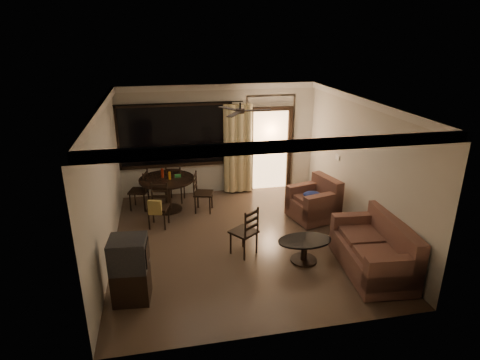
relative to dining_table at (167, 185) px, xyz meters
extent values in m
plane|color=#7F6651|center=(1.38, -1.78, -0.63)|extent=(5.50, 5.50, 0.00)
plane|color=beige|center=(1.38, 0.97, 0.77)|extent=(5.00, 0.00, 5.00)
plane|color=beige|center=(1.38, -4.53, 0.77)|extent=(5.00, 0.00, 5.00)
plane|color=beige|center=(-1.12, -1.78, 0.77)|extent=(0.00, 5.50, 5.50)
plane|color=beige|center=(3.88, -1.78, 0.77)|extent=(0.00, 5.50, 5.50)
plane|color=white|center=(1.38, -1.78, 2.17)|extent=(5.50, 5.50, 0.00)
cube|color=black|center=(0.28, 0.94, 0.95)|extent=(2.70, 0.04, 1.45)
cylinder|color=black|center=(0.38, 0.85, 1.75)|extent=(3.20, 0.03, 0.03)
cube|color=#FFC684|center=(2.73, 0.92, 0.42)|extent=(0.91, 0.03, 2.08)
cube|color=white|center=(3.87, -0.73, 0.67)|extent=(0.02, 0.18, 0.12)
cylinder|color=black|center=(1.38, -1.78, 2.11)|extent=(0.03, 0.03, 0.12)
cylinder|color=black|center=(1.38, -1.78, 2.02)|extent=(0.16, 0.16, 0.08)
cylinder|color=black|center=(0.00, 0.00, 0.15)|extent=(1.28, 1.28, 0.04)
cylinder|color=black|center=(0.00, 0.00, -0.24)|extent=(0.13, 0.13, 0.75)
cylinder|color=black|center=(0.00, 0.00, -0.61)|extent=(0.64, 0.64, 0.03)
cylinder|color=maroon|center=(-0.09, 0.08, 0.28)|extent=(0.06, 0.06, 0.22)
cylinder|color=#BD7414|center=(0.07, -0.07, 0.26)|extent=(0.06, 0.06, 0.18)
cube|color=#247833|center=(0.26, 0.06, 0.19)|extent=(0.14, 0.10, 0.05)
cube|color=black|center=(-0.67, 0.23, -0.18)|extent=(0.52, 0.52, 0.04)
cube|color=black|center=(0.82, -0.23, -0.18)|extent=(0.52, 0.52, 0.04)
cube|color=black|center=(-0.23, -0.82, -0.18)|extent=(0.52, 0.52, 0.04)
cube|color=#9D9143|center=(-0.29, -1.04, -0.08)|extent=(0.29, 0.15, 0.32)
cube|color=black|center=(0.21, 0.52, -0.18)|extent=(0.52, 0.52, 0.04)
cube|color=black|center=(-0.67, -3.32, -0.35)|extent=(0.60, 0.55, 0.57)
cube|color=black|center=(-0.67, -3.32, 0.19)|extent=(0.60, 0.55, 0.51)
cube|color=black|center=(-0.39, -3.34, 0.19)|extent=(0.06, 0.41, 0.35)
cube|color=#43251F|center=(3.43, -3.32, -0.39)|extent=(1.09, 1.85, 0.44)
cube|color=#43251F|center=(3.79, -3.35, -0.02)|extent=(0.37, 1.78, 0.72)
cube|color=#43251F|center=(3.36, -4.11, -0.16)|extent=(0.96, 0.28, 0.55)
cube|color=#43251F|center=(3.50, -2.54, -0.16)|extent=(0.96, 0.28, 0.55)
cube|color=#43251F|center=(3.37, -3.32, -0.13)|extent=(0.80, 1.60, 0.13)
cube|color=#43251F|center=(3.19, -1.11, -0.39)|extent=(1.11, 1.11, 0.43)
cube|color=#43251F|center=(3.53, -1.03, -0.04)|extent=(0.43, 0.94, 0.70)
cube|color=#43251F|center=(3.28, -1.46, -0.18)|extent=(0.94, 0.41, 0.54)
cube|color=#43251F|center=(3.10, -0.76, -0.18)|extent=(0.94, 0.41, 0.54)
cube|color=#43251F|center=(3.14, -1.12, -0.14)|extent=(0.80, 0.84, 0.13)
ellipsoid|color=navy|center=(3.14, -1.12, -0.03)|extent=(0.39, 0.32, 0.11)
ellipsoid|color=black|center=(2.38, -2.78, -0.21)|extent=(1.00, 0.60, 0.03)
cylinder|color=black|center=(2.38, -2.78, -0.42)|extent=(0.11, 0.11, 0.40)
cylinder|color=black|center=(2.38, -2.78, -0.61)|extent=(0.49, 0.49, 0.03)
cube|color=black|center=(1.34, -2.30, -0.17)|extent=(0.60, 0.60, 0.04)
camera|label=1|loc=(-0.05, -8.87, 3.39)|focal=30.00mm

